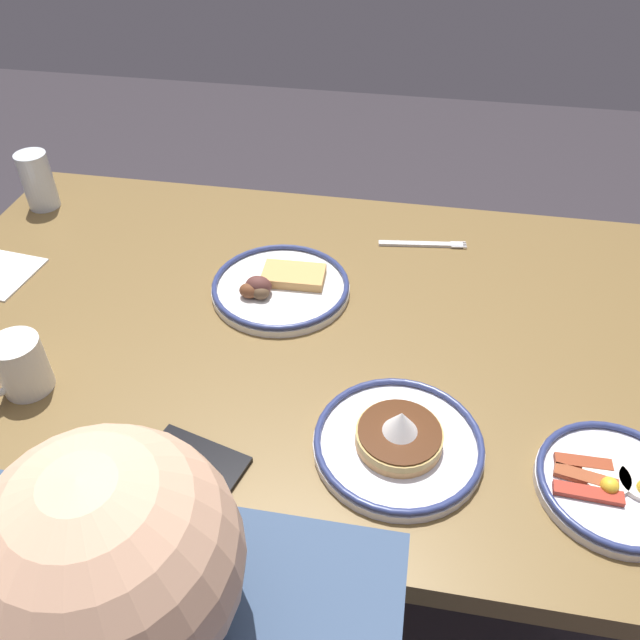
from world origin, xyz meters
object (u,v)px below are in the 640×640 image
coffee_mug (20,366)px  cell_phone (196,460)px  drinking_glass (38,183)px  plate_center_pancakes (615,485)px  plate_far_companion (398,441)px  fork_near (423,244)px  plate_near_main (280,286)px

coffee_mug → cell_phone: size_ratio=0.72×
drinking_glass → plate_center_pancakes: bearing=153.6°
plate_far_companion → fork_near: plate_far_companion is taller
plate_center_pancakes → drinking_glass: drinking_glass is taller
plate_near_main → fork_near: plate_near_main is taller
plate_center_pancakes → coffee_mug: coffee_mug is taller
cell_phone → fork_near: (-0.29, -0.61, -0.00)m
plate_center_pancakes → plate_far_companion: (0.30, -0.02, 0.00)m
drinking_glass → cell_phone: size_ratio=0.88×
plate_near_main → coffee_mug: coffee_mug is taller
plate_center_pancakes → drinking_glass: bearing=-26.4°
cell_phone → drinking_glass: bearing=-32.4°
coffee_mug → plate_near_main: bearing=-137.8°
plate_far_companion → coffee_mug: size_ratio=2.40×
fork_near → drinking_glass: bearing=-0.8°
plate_near_main → coffee_mug: (0.34, 0.31, 0.03)m
plate_far_companion → drinking_glass: 1.01m
drinking_glass → fork_near: (-0.85, 0.01, -0.05)m
coffee_mug → fork_near: coffee_mug is taller
coffee_mug → cell_phone: bearing=163.5°
plate_near_main → plate_center_pancakes: plate_near_main is taller
plate_center_pancakes → coffee_mug: bearing=-2.5°
cell_phone → fork_near: bearing=-100.0°
plate_far_companion → cell_phone: 0.29m
fork_near → plate_center_pancakes: bearing=117.5°
plate_near_main → plate_far_companion: bearing=127.2°
drinking_glass → cell_phone: drinking_glass is taller
fork_near → plate_far_companion: bearing=89.2°
plate_center_pancakes → drinking_glass: (1.14, -0.57, 0.04)m
plate_near_main → cell_phone: (0.03, 0.40, -0.01)m
plate_near_main → plate_center_pancakes: size_ratio=1.21×
drinking_glass → fork_near: 0.85m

